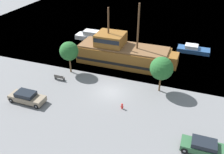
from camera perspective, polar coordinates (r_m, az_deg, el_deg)
ground_plane at (r=34.77m, az=-0.31°, el=-3.43°), size 160.00×160.00×0.00m
water_surface at (r=74.33m, az=11.96°, el=14.71°), size 80.00×80.00×0.00m
pirate_ship at (r=41.62m, az=2.44°, el=5.54°), size 16.43×5.19×10.27m
moored_boat_dockside at (r=51.82m, az=-4.30°, el=9.23°), size 7.53×2.37×1.87m
moored_boat_outer at (r=48.52m, az=18.03°, el=6.03°), size 5.73×2.33×1.36m
parked_car_curb_front at (r=34.30m, az=-18.88°, el=-4.37°), size 4.79×1.90×1.46m
parked_car_curb_mid at (r=27.52m, az=20.38°, el=-14.74°), size 4.70×1.89×1.38m
fire_hydrant at (r=31.48m, az=2.32°, el=-6.63°), size 0.42×0.25×0.76m
bench_promenade_east at (r=38.11m, az=-11.95°, el=-0.10°), size 1.56×0.45×0.85m
tree_row_east at (r=38.59m, az=-9.80°, el=5.84°), size 2.90×2.90×5.06m
tree_row_mideast at (r=33.87m, az=11.26°, el=1.93°), size 3.15×3.15×5.12m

